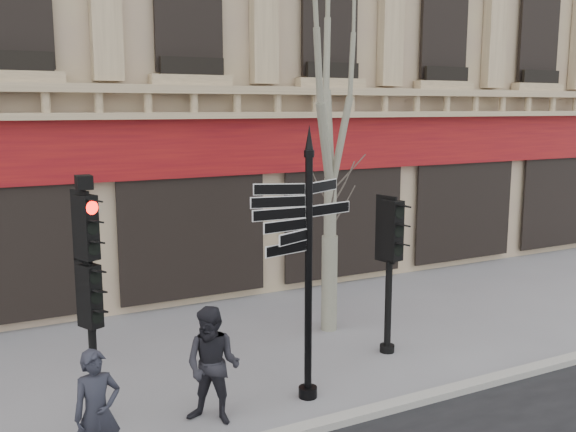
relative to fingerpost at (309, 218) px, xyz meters
name	(u,v)px	position (x,y,z in m)	size (l,w,h in m)	color
ground	(296,386)	(0.03, 0.43, -2.84)	(80.00, 80.00, 0.00)	slate
kerb	(343,419)	(0.03, -0.97, -2.78)	(80.00, 0.25, 0.12)	gray
fingerpost	(309,218)	(0.00, 0.00, 0.00)	(1.85, 1.85, 4.23)	black
traffic_signal_main	(89,270)	(-3.10, 0.69, -0.59)	(0.47, 0.42, 3.57)	black
traffic_signal_secondary	(390,247)	(2.22, 0.96, -0.86)	(0.53, 0.42, 2.85)	black
plane_tree	(332,64)	(1.90, 2.50, 2.44)	(2.84, 2.84, 7.53)	gray
pedestrian_a	(97,413)	(-3.32, -0.68, -2.04)	(0.59, 0.38, 1.61)	#21222C
pedestrian_b	(213,366)	(-1.59, -0.08, -1.99)	(0.83, 0.65, 1.71)	black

